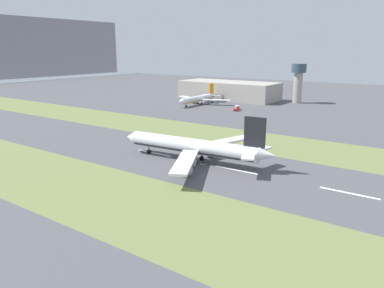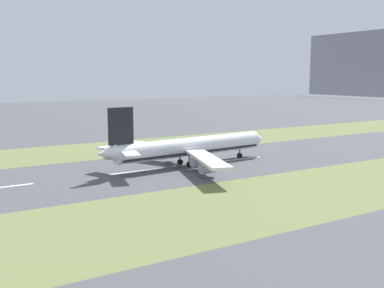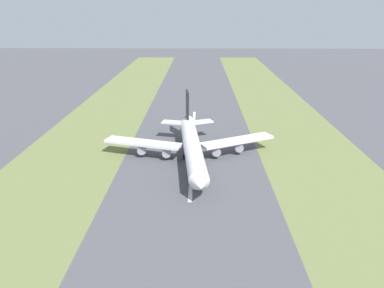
% 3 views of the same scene
% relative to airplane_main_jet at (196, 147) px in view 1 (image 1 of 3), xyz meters
% --- Properties ---
extents(ground_plane, '(800.00, 800.00, 0.00)m').
position_rel_airplane_main_jet_xyz_m(ground_plane, '(-0.14, 2.06, -6.02)').
color(ground_plane, '#4C4C51').
extents(grass_median_west, '(40.00, 600.00, 0.01)m').
position_rel_airplane_main_jet_xyz_m(grass_median_west, '(-45.14, 2.06, -6.02)').
color(grass_median_west, olive).
rests_on(grass_median_west, ground).
extents(grass_median_east, '(40.00, 600.00, 0.01)m').
position_rel_airplane_main_jet_xyz_m(grass_median_east, '(44.86, 2.06, -6.02)').
color(grass_median_east, olive).
rests_on(grass_median_east, ground).
extents(centreline_dash_near, '(1.20, 18.00, 0.01)m').
position_rel_airplane_main_jet_xyz_m(centreline_dash_near, '(-0.14, -58.10, -6.01)').
color(centreline_dash_near, silver).
rests_on(centreline_dash_near, ground).
extents(centreline_dash_mid, '(1.20, 18.00, 0.01)m').
position_rel_airplane_main_jet_xyz_m(centreline_dash_mid, '(-0.14, -18.10, -6.01)').
color(centreline_dash_mid, silver).
rests_on(centreline_dash_mid, ground).
extents(centreline_dash_far, '(1.20, 18.00, 0.01)m').
position_rel_airplane_main_jet_xyz_m(centreline_dash_far, '(-0.14, 21.90, -6.01)').
color(centreline_dash_far, silver).
rests_on(centreline_dash_far, ground).
extents(airplane_main_jet, '(63.87, 67.22, 20.20)m').
position_rel_airplane_main_jet_xyz_m(airplane_main_jet, '(0.00, 0.00, 0.00)').
color(airplane_main_jet, white).
rests_on(airplane_main_jet, ground).
extents(terminal_building, '(36.00, 87.40, 15.33)m').
position_rel_airplane_main_jet_xyz_m(terminal_building, '(175.72, 86.06, 1.64)').
color(terminal_building, '#A39E93').
rests_on(terminal_building, ground).
extents(control_tower, '(12.00, 12.00, 31.99)m').
position_rel_airplane_main_jet_xyz_m(control_tower, '(185.92, 26.61, 13.70)').
color(control_tower, '#A39E93').
rests_on(control_tower, ground).
extents(airplane_parked_apron, '(51.79, 49.55, 15.61)m').
position_rel_airplane_main_jet_xyz_m(airplane_parked_apron, '(132.19, 88.34, -1.37)').
color(airplane_parked_apron, white).
rests_on(airplane_parked_apron, ground).
extents(service_truck, '(6.11, 5.37, 3.10)m').
position_rel_airplane_main_jet_xyz_m(service_truck, '(125.05, 49.39, -4.36)').
color(service_truck, '#B2231E').
rests_on(service_truck, ground).
extents(apron_car, '(2.88, 4.72, 2.03)m').
position_rel_airplane_main_jet_xyz_m(apron_car, '(119.05, 46.97, -5.02)').
color(apron_car, '#B2231E').
rests_on(apron_car, ground).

